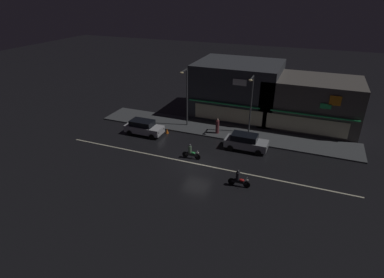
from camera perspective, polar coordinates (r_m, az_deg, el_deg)
name	(u,v)px	position (r m, az deg, el deg)	size (l,w,h in m)	color
ground_plane	(197,164)	(29.47, 0.93, -4.59)	(140.00, 140.00, 0.00)	black
lane_divider_stripe	(197,164)	(29.47, 0.93, -4.58)	(28.41, 0.16, 0.01)	beige
sidewalk_far	(222,131)	(36.30, 5.53, 1.56)	(29.91, 4.28, 0.14)	#424447
storefront_left_block	(310,102)	(39.51, 20.82, 6.31)	(10.86, 7.38, 5.67)	#56514C
storefront_center_block	(238,88)	(40.98, 8.35, 9.16)	(10.40, 8.66, 6.70)	#383A3F
streetlamp_west	(186,93)	(35.90, -1.08, 8.43)	(0.44, 1.64, 6.82)	#47494C
streetlamp_mid	(251,100)	(34.61, 10.76, 7.05)	(0.44, 1.64, 6.55)	#47494C
pedestrian_on_sidewalk	(217,126)	(35.14, 4.67, 2.30)	(0.40, 0.40, 1.75)	brown
parked_car_near_kerb	(246,142)	(32.15, 9.82, -0.49)	(4.30, 1.98, 1.67)	#9EA0A5
parked_car_trailing	(144,127)	(35.44, -8.86, 2.15)	(4.30, 1.98, 1.67)	silver
motorcycle_lead	(191,152)	(30.13, -0.20, -2.48)	(1.90, 0.60, 1.52)	black
motorcycle_following	(239,179)	(26.35, 8.56, -7.34)	(1.90, 0.60, 1.52)	black
traffic_cone	(167,131)	(35.62, -4.60, 1.47)	(0.36, 0.36, 0.55)	orange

